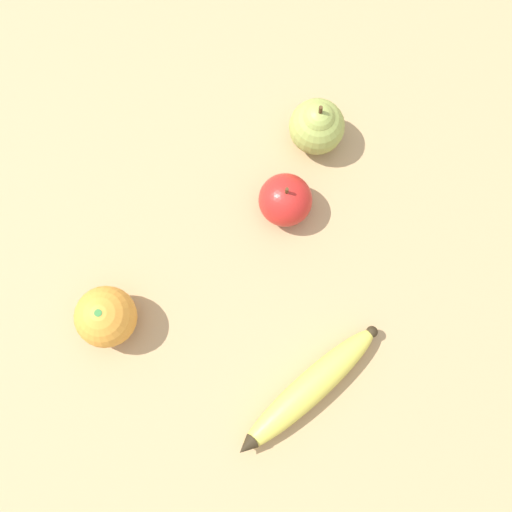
% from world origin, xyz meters
% --- Properties ---
extents(ground_plane, '(3.00, 3.00, 0.00)m').
position_xyz_m(ground_plane, '(0.00, 0.00, 0.00)').
color(ground_plane, tan).
extents(banana, '(0.23, 0.08, 0.04)m').
position_xyz_m(banana, '(0.05, 0.11, 0.02)').
color(banana, '#DBCC4C').
rests_on(banana, ground_plane).
extents(orange, '(0.08, 0.08, 0.08)m').
position_xyz_m(orange, '(0.22, -0.10, 0.04)').
color(orange, orange).
rests_on(orange, ground_plane).
extents(pear, '(0.08, 0.08, 0.09)m').
position_xyz_m(pear, '(-0.14, -0.18, 0.04)').
color(pear, '#99A84C').
rests_on(pear, ground_plane).
extents(apple, '(0.07, 0.07, 0.08)m').
position_xyz_m(apple, '(-0.05, -0.11, 0.03)').
color(apple, red).
rests_on(apple, ground_plane).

